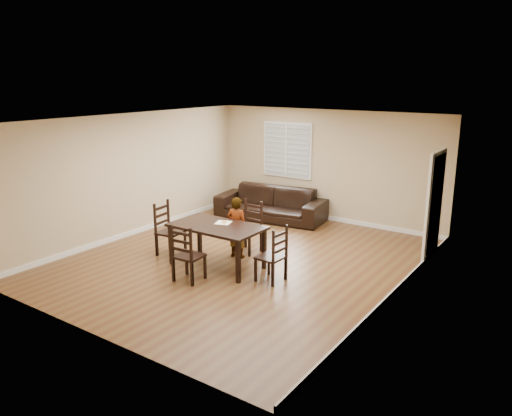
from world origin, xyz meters
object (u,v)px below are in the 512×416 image
Objects in this scene: child at (237,227)px; sofa at (270,204)px; dining_table at (217,230)px; chair_far at (184,257)px; donut at (224,222)px; chair_near at (251,228)px; chair_left at (165,230)px; chair_right at (277,257)px.

child reaches higher than sofa.
chair_far is (0.01, -0.91, -0.25)m from dining_table.
sofa is (-0.94, 3.27, -0.33)m from dining_table.
child is 0.49m from donut.
chair_near is 2.01m from chair_far.
chair_left reaches higher than chair_far.
chair_near reaches higher than sofa.
chair_right is at bearing -96.05° from chair_left.
chair_far is 0.38× the size of sofa.
dining_table reaches higher than sofa.
dining_table is 3.42m from sofa.
chair_left is at bearing -38.69° from chair_far.
chair_near is 1.72m from chair_left.
chair_far is (0.01, -2.01, -0.01)m from chair_near.
dining_table is 1.67× the size of chair_far.
dining_table is 1.62× the size of chair_left.
child is at bearing -94.19° from chair_far.
chair_near reaches higher than dining_table.
dining_table is at bearing -86.82° from chair_near.
chair_far is at bearing -84.75° from sofa.
child is at bearing -87.37° from chair_near.
chair_right is 3.97m from sofa.
chair_near is 10.20× the size of donut.
dining_table is 1.33m from chair_left.
sofa is at bearing 107.39° from donut.
chair_far is at bearing -86.34° from chair_near.
chair_near is at bearing -74.16° from sofa.
chair_near is at bearing -94.51° from chair_far.
chair_left is 1.39m from donut.
donut is (0.01, 1.10, 0.36)m from chair_far.
dining_table is 0.22m from donut.
donut is at bearing -95.16° from chair_far.
chair_far is 10.06× the size of donut.
chair_near is at bearing 91.14° from donut.
sofa is (-0.96, 4.18, -0.07)m from chair_far.
chair_right is 1.35m from donut.
chair_near is 1.01× the size of chair_far.
donut is (0.02, -0.90, 0.36)m from chair_near.
donut reaches higher than dining_table.
donut is at bearing 83.66° from dining_table.
chair_near is 0.97m from donut.
chair_left is at bearing -86.64° from chair_right.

